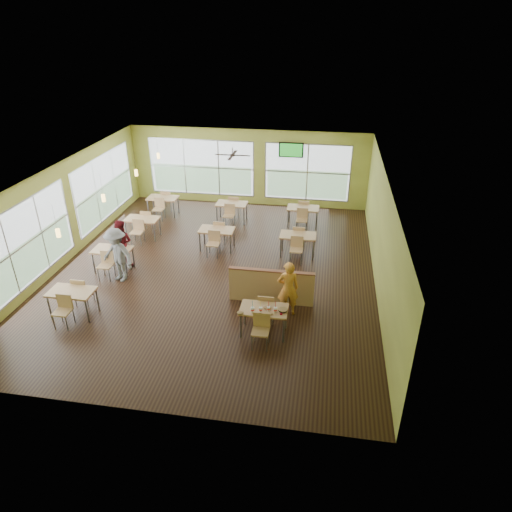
{
  "coord_description": "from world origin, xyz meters",
  "views": [
    {
      "loc": [
        3.32,
        -12.39,
        7.23
      ],
      "look_at": [
        1.5,
        -1.16,
        1.24
      ],
      "focal_mm": 32.0,
      "sensor_mm": 36.0,
      "label": 1
    }
  ],
  "objects_px": {
    "half_wall_divider": "(271,286)",
    "man_plaid": "(288,289)",
    "main_table": "(264,312)",
    "food_basket": "(283,310)"
  },
  "relations": [
    {
      "from": "man_plaid",
      "to": "food_basket",
      "type": "bearing_deg",
      "value": 76.64
    },
    {
      "from": "half_wall_divider",
      "to": "food_basket",
      "type": "height_order",
      "value": "half_wall_divider"
    },
    {
      "from": "man_plaid",
      "to": "main_table",
      "type": "bearing_deg",
      "value": 50.3
    },
    {
      "from": "half_wall_divider",
      "to": "man_plaid",
      "type": "distance_m",
      "value": 0.75
    },
    {
      "from": "half_wall_divider",
      "to": "man_plaid",
      "type": "relative_size",
      "value": 1.51
    },
    {
      "from": "main_table",
      "to": "man_plaid",
      "type": "height_order",
      "value": "man_plaid"
    },
    {
      "from": "main_table",
      "to": "food_basket",
      "type": "bearing_deg",
      "value": -3.8
    },
    {
      "from": "man_plaid",
      "to": "food_basket",
      "type": "relative_size",
      "value": 6.58
    },
    {
      "from": "main_table",
      "to": "food_basket",
      "type": "height_order",
      "value": "main_table"
    },
    {
      "from": "main_table",
      "to": "man_plaid",
      "type": "relative_size",
      "value": 0.96
    }
  ]
}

